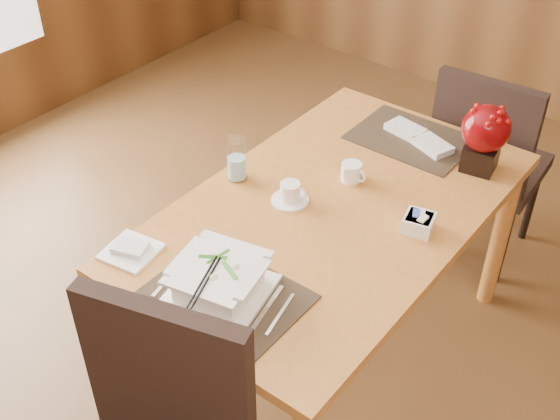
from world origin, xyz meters
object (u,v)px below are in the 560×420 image
Objects in this scene: soup_setting at (219,281)px; sugar_caddy at (419,223)px; coffee_cup at (290,194)px; bread_plate at (131,251)px; dining_table at (331,228)px; berry_decor at (485,134)px; far_chair at (485,158)px; creamer_jug at (351,172)px; water_glass at (236,159)px.

soup_setting is 0.70m from sugar_caddy.
bread_plate is at bearing -114.08° from coffee_cup.
dining_table is 0.20m from coffee_cup.
berry_decor is 1.31m from bread_plate.
coffee_cup is 1.39× the size of sugar_caddy.
coffee_cup is 1.06m from far_chair.
soup_setting is 3.47× the size of creamer_jug.
sugar_caddy is (0.43, 0.13, -0.00)m from coffee_cup.
berry_decor is at bearing 61.55° from soup_setting.
coffee_cup is 0.74m from berry_decor.
creamer_jug is 0.50m from berry_decor.
bread_plate is at bearing -121.91° from dining_table.
berry_decor reaches higher than bread_plate.
creamer_jug is (-0.04, 0.17, 0.13)m from dining_table.
creamer_jug reaches higher than bread_plate.
creamer_jug is 0.84m from bread_plate.
soup_setting is at bearing -54.49° from water_glass.
dining_table is 9.37× the size of bread_plate.
dining_table is 5.76× the size of berry_decor.
sugar_caddy is at bearing -8.98° from creamer_jug.
berry_decor is at bearing 89.95° from sugar_caddy.
sugar_caddy is at bearing 51.08° from soup_setting.
creamer_jug is at bearing 66.54° from bread_plate.
water_glass is 0.17× the size of far_chair.
creamer_jug is at bearing 102.29° from dining_table.
soup_setting is 0.34× the size of far_chair.
water_glass is (-0.37, -0.07, 0.18)m from dining_table.
soup_setting is at bearing 78.26° from far_chair.
bread_plate is at bearing 66.01° from far_chair.
bread_plate is at bearing -135.22° from sugar_caddy.
berry_decor is 0.27× the size of far_chair.
dining_table is at bearing 11.24° from water_glass.
soup_setting is at bearing -106.32° from berry_decor.
far_chair is (0.56, 1.51, -0.21)m from bread_plate.
berry_decor is at bearing 55.00° from creamer_jug.
coffee_cup is at bearing 65.92° from bread_plate.
soup_setting reaches higher than coffee_cup.
creamer_jug is 0.81m from far_chair.
water_glass is 0.90m from berry_decor.
sugar_caddy reaches higher than bread_plate.
berry_decor is 1.62× the size of bread_plate.
water_glass is 1.17m from far_chair.
soup_setting is 1.99× the size of water_glass.
dining_table is at bearing -69.18° from creamer_jug.
creamer_jug is at bearing 69.46° from far_chair.
creamer_jug reaches higher than sugar_caddy.
far_chair reaches higher than creamer_jug.
berry_decor is (0.00, 0.46, 0.12)m from sugar_caddy.
berry_decor reaches higher than coffee_cup.
berry_decor reaches higher than soup_setting.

